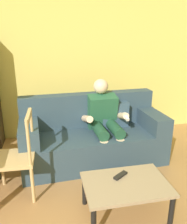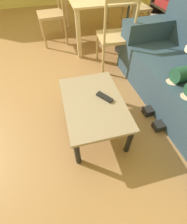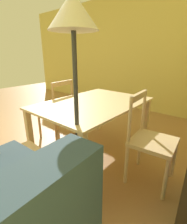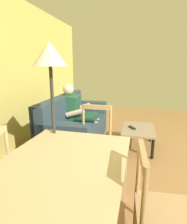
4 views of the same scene
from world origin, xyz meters
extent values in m
cube|color=#D2BE5D|center=(-3.40, 0.00, 1.30)|extent=(0.12, 5.97, 2.61)
cube|color=#2D4251|center=(0.04, 1.86, 0.55)|extent=(0.28, 0.83, 0.24)
cube|color=#D1B27F|center=(-1.10, 1.37, 0.72)|extent=(1.40, 0.97, 0.02)
cube|color=#D1B27F|center=(-1.75, 0.93, 0.35)|extent=(0.06, 0.06, 0.71)
cube|color=#D1B27F|center=(-0.45, 0.93, 0.35)|extent=(0.06, 0.06, 0.71)
cube|color=#D1B27F|center=(-1.75, 1.80, 0.35)|extent=(0.06, 0.06, 0.71)
cube|color=#D1B27F|center=(-0.45, 1.80, 0.35)|extent=(0.06, 0.06, 0.71)
cube|color=#D1B27F|center=(-1.10, 2.15, 0.46)|extent=(0.46, 0.46, 0.04)
cylinder|color=#D1B27F|center=(-0.93, 2.36, 0.23)|extent=(0.04, 0.04, 0.46)
cylinder|color=#D1B27F|center=(-1.31, 2.32, 0.23)|extent=(0.04, 0.04, 0.46)
cylinder|color=#D1B27F|center=(-0.89, 1.98, 0.23)|extent=(0.04, 0.04, 0.46)
cylinder|color=#D1B27F|center=(-1.27, 1.94, 0.23)|extent=(0.04, 0.04, 0.46)
cylinder|color=#D1B27F|center=(-0.89, 1.98, 0.70)|extent=(0.03, 0.03, 0.48)
cylinder|color=#D1B27F|center=(-1.27, 1.94, 0.70)|extent=(0.03, 0.03, 0.48)
cube|color=#D1B27F|center=(-1.08, 1.96, 0.90)|extent=(0.38, 0.07, 0.06)
cube|color=tan|center=(-0.10, 1.37, 0.44)|extent=(0.44, 0.44, 0.04)
cylinder|color=tan|center=(-0.28, 1.56, 0.22)|extent=(0.04, 0.04, 0.44)
cylinder|color=tan|center=(-0.30, 1.18, 0.22)|extent=(0.04, 0.04, 0.44)
cylinder|color=tan|center=(0.10, 1.55, 0.22)|extent=(0.04, 0.04, 0.44)
cube|color=tan|center=(-1.10, 0.58, 0.47)|extent=(0.46, 0.46, 0.04)
cylinder|color=tan|center=(-1.27, 0.37, 0.23)|extent=(0.04, 0.04, 0.47)
cylinder|color=tan|center=(-0.89, 0.41, 0.23)|extent=(0.04, 0.04, 0.47)
cylinder|color=tan|center=(-1.31, 0.75, 0.23)|extent=(0.04, 0.04, 0.47)
cylinder|color=tan|center=(-0.93, 0.79, 0.23)|extent=(0.04, 0.04, 0.47)
cylinder|color=tan|center=(-1.31, 0.75, 0.70)|extent=(0.03, 0.03, 0.46)
cylinder|color=tan|center=(-0.93, 0.79, 0.70)|extent=(0.03, 0.03, 0.46)
cube|color=tan|center=(-1.12, 0.77, 0.90)|extent=(0.38, 0.07, 0.06)
cylinder|color=black|center=(-0.48, 1.70, 0.01)|extent=(0.28, 0.28, 0.03)
cylinder|color=#333333|center=(-0.48, 1.70, 0.72)|extent=(0.04, 0.04, 1.44)
cone|color=beige|center=(-0.48, 1.70, 1.56)|extent=(0.36, 0.36, 0.24)
camera|label=1|loc=(0.29, -1.00, 1.73)|focal=37.45mm
camera|label=2|loc=(1.98, 0.54, 1.42)|focal=25.41mm
camera|label=3|loc=(0.41, 2.64, 1.29)|focal=26.52mm
camera|label=4|loc=(-2.22, 0.81, 1.44)|focal=29.29mm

